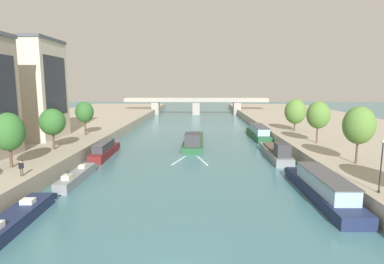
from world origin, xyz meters
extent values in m
cube|color=#A89E89|center=(-34.05, 55.00, 1.06)|extent=(36.00, 170.00, 2.13)
cube|color=#A89E89|center=(34.05, 55.00, 1.06)|extent=(36.00, 170.00, 2.13)
cube|color=#235633|center=(0.19, 44.14, 0.46)|extent=(3.92, 19.51, 0.91)
cube|color=#235633|center=(0.33, 54.21, 0.55)|extent=(3.48, 1.25, 0.82)
cube|color=#235633|center=(0.19, 44.14, 0.94)|extent=(3.99, 19.51, 0.06)
cube|color=#38383D|center=(0.10, 37.52, 2.03)|extent=(2.79, 3.93, 2.12)
cube|color=black|center=(0.12, 39.48, 2.35)|extent=(2.19, 0.06, 0.59)
cube|color=brown|center=(0.22, 46.08, 1.15)|extent=(2.99, 10.16, 0.36)
cylinder|color=#232328|center=(0.66, 38.29, 1.52)|extent=(0.07, 0.07, 1.10)
cube|color=silver|center=(1.75, 30.08, 0.01)|extent=(1.92, 5.88, 0.03)
cube|color=silver|center=(-1.85, 30.13, 0.01)|extent=(2.08, 5.85, 0.03)
cube|color=#1E284C|center=(-13.98, 7.28, 0.52)|extent=(2.53, 10.10, 1.04)
cube|color=#1E284C|center=(-14.16, 12.65, 0.62)|extent=(2.12, 1.29, 0.88)
cube|color=#1E284C|center=(-13.98, 7.28, 1.07)|extent=(2.57, 10.10, 0.06)
cube|color=white|center=(-14.06, 9.49, 1.30)|extent=(1.12, 0.94, 0.40)
cube|color=gray|center=(-13.54, 19.13, 0.56)|extent=(1.68, 9.47, 1.11)
cube|color=gray|center=(-13.58, 24.21, 0.67)|extent=(1.54, 1.25, 0.92)
cube|color=gray|center=(-13.54, 19.13, 1.14)|extent=(1.72, 9.47, 0.06)
cube|color=beige|center=(-13.55, 21.21, 1.37)|extent=(0.81, 0.91, 0.40)
cube|color=beige|center=(-13.51, 16.49, 1.41)|extent=(0.89, 1.11, 0.48)
cylinder|color=#232328|center=(-13.27, 16.30, 1.72)|extent=(0.07, 0.07, 1.10)
cube|color=maroon|center=(-14.15, 32.66, 0.61)|extent=(2.26, 11.50, 1.23)
cube|color=maroon|center=(-14.29, 38.73, 0.74)|extent=(1.93, 1.30, 0.98)
cube|color=maroon|center=(-14.15, 32.66, 1.26)|extent=(2.30, 11.50, 0.06)
cube|color=#38383D|center=(-14.14, 32.08, 1.86)|extent=(1.81, 7.37, 1.15)
cube|color=#4C4C51|center=(-14.14, 32.08, 2.48)|extent=(1.93, 7.59, 0.08)
cylinder|color=#232328|center=(-13.78, 29.23, 1.84)|extent=(0.07, 0.07, 1.10)
cube|color=#1E284C|center=(14.00, 14.58, 0.56)|extent=(3.11, 15.46, 1.12)
cube|color=#1E284C|center=(13.91, 22.65, 0.67)|extent=(2.80, 1.27, 0.93)
cube|color=#1E284C|center=(14.00, 14.58, 1.15)|extent=(3.17, 15.46, 0.06)
cube|color=#9EBCD6|center=(14.01, 13.81, 1.92)|extent=(2.52, 9.90, 1.48)
cube|color=#4C4C51|center=(14.01, 13.81, 2.70)|extent=(2.70, 10.20, 0.08)
cylinder|color=#232328|center=(14.50, 9.96, 1.73)|extent=(0.07, 0.07, 1.10)
cube|color=gray|center=(13.58, 32.67, 0.57)|extent=(2.90, 13.75, 1.14)
cube|color=gray|center=(13.73, 39.87, 0.68)|extent=(2.51, 1.29, 0.94)
cube|color=gray|center=(13.58, 32.67, 1.17)|extent=(2.95, 13.75, 0.06)
cube|color=#38383D|center=(13.48, 28.02, 2.16)|extent=(2.02, 2.78, 1.93)
cube|color=black|center=(13.51, 29.40, 2.45)|extent=(1.57, 0.06, 0.54)
cube|color=brown|center=(13.61, 34.04, 1.38)|extent=(2.19, 7.16, 0.36)
cylinder|color=#232328|center=(13.89, 28.56, 1.75)|extent=(0.07, 0.07, 1.10)
cube|color=#235633|center=(14.44, 51.51, 0.60)|extent=(3.04, 15.68, 1.21)
cube|color=#235633|center=(14.46, 59.69, 0.73)|extent=(2.86, 1.26, 0.97)
cube|color=#235633|center=(14.44, 51.51, 1.24)|extent=(3.10, 15.68, 0.06)
cube|color=#9EBCD6|center=(14.43, 50.72, 1.98)|extent=(2.49, 10.03, 1.42)
cube|color=#4C4C51|center=(14.43, 50.72, 2.73)|extent=(2.67, 10.33, 0.08)
cylinder|color=#232328|center=(14.87, 46.80, 1.82)|extent=(0.07, 0.07, 1.10)
cylinder|color=brown|center=(-20.50, 17.79, 3.61)|extent=(0.33, 0.33, 2.98)
ellipsoid|color=#336B2D|center=(-20.50, 17.79, 6.32)|extent=(3.50, 3.50, 4.41)
cylinder|color=brown|center=(-20.30, 27.98, 3.64)|extent=(0.34, 0.34, 3.03)
ellipsoid|color=#336B2D|center=(-20.30, 27.98, 6.23)|extent=(3.69, 3.69, 3.91)
cylinder|color=brown|center=(-20.42, 41.17, 3.80)|extent=(0.33, 0.33, 3.34)
ellipsoid|color=#336B2D|center=(-20.42, 41.17, 6.53)|extent=(3.35, 3.35, 3.87)
cylinder|color=brown|center=(20.41, 20.57, 3.85)|extent=(0.26, 0.26, 3.45)
ellipsoid|color=#568438|center=(20.41, 20.57, 6.83)|extent=(3.68, 3.68, 4.55)
cylinder|color=brown|center=(20.69, 34.11, 3.83)|extent=(0.25, 0.25, 3.41)
ellipsoid|color=#568438|center=(20.69, 34.11, 6.76)|extent=(3.68, 3.68, 4.45)
cylinder|color=brown|center=(21.14, 47.73, 3.43)|extent=(0.31, 0.31, 2.62)
ellipsoid|color=#568438|center=(21.14, 47.73, 6.16)|extent=(4.28, 4.28, 5.14)
cylinder|color=black|center=(17.28, 10.17, 4.37)|extent=(0.11, 0.11, 4.49)
sphere|color=#EAE5C6|center=(17.28, 10.17, 6.76)|extent=(0.28, 0.28, 0.28)
cylinder|color=black|center=(17.28, 10.17, 2.23)|extent=(0.22, 0.22, 0.20)
cube|color=beige|center=(-30.27, 37.64, 10.59)|extent=(12.74, 9.89, 16.93)
cube|color=#4C515B|center=(-30.27, 37.64, 19.30)|extent=(13.12, 10.19, 0.50)
cube|color=#232833|center=(-23.88, 37.64, 11.44)|extent=(0.04, 7.91, 10.16)
cube|color=#9E998E|center=(0.00, 105.35, 5.29)|extent=(56.09, 4.40, 0.60)
cube|color=#9E998E|center=(0.00, 103.35, 6.04)|extent=(56.09, 0.30, 0.90)
cube|color=#9E998E|center=(0.00, 107.35, 6.04)|extent=(56.09, 0.30, 0.90)
cube|color=#9E998E|center=(-16.05, 105.35, 2.50)|extent=(2.80, 3.60, 4.99)
cube|color=#9E998E|center=(0.00, 105.35, 2.50)|extent=(2.80, 3.60, 4.99)
cube|color=#9E998E|center=(16.05, 105.35, 2.50)|extent=(2.80, 3.60, 4.99)
cylinder|color=#473D33|center=(-17.37, 14.26, 2.55)|extent=(0.13, 0.13, 0.84)
cylinder|color=#473D33|center=(-17.26, 14.42, 2.55)|extent=(0.13, 0.13, 0.84)
cube|color=black|center=(-17.31, 14.34, 3.25)|extent=(0.36, 0.39, 0.56)
sphere|color=tan|center=(-17.31, 14.34, 3.65)|extent=(0.21, 0.21, 0.21)
cylinder|color=black|center=(-17.44, 14.16, 3.25)|extent=(0.09, 0.09, 0.54)
cylinder|color=black|center=(-17.19, 14.52, 3.25)|extent=(0.09, 0.09, 0.54)
camera|label=1|loc=(1.30, -16.60, 11.63)|focal=28.95mm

